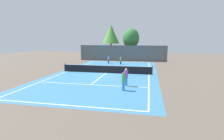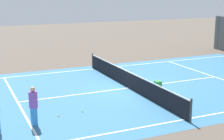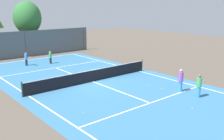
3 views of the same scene
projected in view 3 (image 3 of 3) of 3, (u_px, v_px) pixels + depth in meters
The scene contains 19 objects.
ground_plane at pixel (92, 82), 21.41m from camera, with size 80.00×80.00×0.00m, color brown.
court_surface at pixel (92, 82), 21.41m from camera, with size 13.00×25.00×0.01m.
tennis_net at pixel (92, 76), 21.29m from camera, with size 11.90×0.10×1.10m.
perimeter_fence at pixel (25, 44), 31.46m from camera, with size 18.00×0.12×3.20m.
tree_1 at pixel (27, 18), 33.59m from camera, with size 3.54×3.85×6.77m.
player_0 at pixel (50, 57), 28.02m from camera, with size 0.29×0.29×1.34m.
player_1 at pixel (181, 80), 18.65m from camera, with size 0.36×0.36×1.70m.
player_2 at pixel (26, 59), 27.07m from camera, with size 0.55×0.87×1.39m.
player_3 at pixel (199, 86), 17.51m from camera, with size 0.35×0.35×1.62m.
ball_crate at pixel (86, 74), 22.93m from camera, with size 0.39×0.33×0.43m.
tennis_ball_0 at pixel (67, 81), 21.54m from camera, with size 0.07×0.07×0.07m, color #CCE533.
tennis_ball_1 at pixel (162, 89), 19.41m from camera, with size 0.07×0.07×0.07m, color #CCE533.
tennis_ball_2 at pixel (192, 108), 15.78m from camera, with size 0.07×0.07×0.07m, color #CCE533.
tennis_ball_3 at pixel (88, 77), 22.66m from camera, with size 0.07×0.07×0.07m, color #CCE533.
tennis_ball_4 at pixel (105, 66), 26.79m from camera, with size 0.07×0.07×0.07m, color #CCE533.
tennis_ball_5 at pixel (71, 58), 31.30m from camera, with size 0.07×0.07×0.07m, color #CCE533.
tennis_ball_6 at pixel (149, 86), 20.23m from camera, with size 0.07×0.07×0.07m, color #CCE533.
tennis_ball_7 at pixel (38, 84), 20.64m from camera, with size 0.07×0.07×0.07m, color #CCE533.
tennis_ball_8 at pixel (84, 113), 14.97m from camera, with size 0.07×0.07×0.07m, color #CCE533.
Camera 3 is at (-11.92, -16.82, 6.06)m, focal length 41.36 mm.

